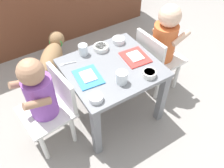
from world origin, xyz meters
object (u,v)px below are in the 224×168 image
food_tray_right (135,57)px  seated_child_left (42,95)px  water_cup_right (122,78)px  veggie_bowl_far (96,98)px  veggie_bowl_near (119,40)px  spoon_by_left_tray (66,64)px  food_tray_left (88,77)px  seated_child_right (163,41)px  dog (53,56)px  dining_table (112,76)px  cereal_bowl_right_side (149,74)px  water_cup_left (83,50)px  cereal_bowl_left_side (101,47)px

food_tray_right → seated_child_left: bearing=177.8°
water_cup_right → veggie_bowl_far: (-0.19, -0.04, -0.02)m
veggie_bowl_near → spoon_by_left_tray: veggie_bowl_near is taller
food_tray_left → food_tray_right: 0.33m
seated_child_right → dog: 0.86m
dining_table → food_tray_left: size_ratio=2.95×
dog → food_tray_right: 0.73m
food_tray_left → cereal_bowl_right_side: bearing=-30.0°
spoon_by_left_tray → veggie_bowl_far: bearing=-88.0°
water_cup_left → food_tray_left: bearing=-110.3°
dining_table → water_cup_right: (-0.02, -0.14, 0.11)m
dog → dining_table: bearing=-71.5°
spoon_by_left_tray → dining_table: bearing=-36.5°
dog → food_tray_left: 0.63m
food_tray_left → spoon_by_left_tray: bearing=108.4°
seated_child_right → spoon_by_left_tray: size_ratio=6.96×
veggie_bowl_far → dining_table: bearing=40.2°
veggie_bowl_near → food_tray_right: bearing=-89.8°
dog → cereal_bowl_left_side: size_ratio=4.56×
seated_child_left → water_cup_right: (0.41, -0.16, 0.05)m
dog → spoon_by_left_tray: spoon_by_left_tray is taller
veggie_bowl_far → spoon_by_left_tray: bearing=92.0°
dog → cereal_bowl_right_side: cereal_bowl_right_side is taller
veggie_bowl_near → seated_child_right: bearing=-27.9°
food_tray_left → veggie_bowl_near: veggie_bowl_near is taller
dining_table → seated_child_right: (0.44, 0.04, 0.08)m
water_cup_left → cereal_bowl_right_side: size_ratio=0.86×
seated_child_left → food_tray_left: bearing=-5.0°
food_tray_left → spoon_by_left_tray: 0.18m
dining_table → water_cup_left: 0.24m
water_cup_right → dining_table: bearing=80.0°
food_tray_left → cereal_bowl_right_side: cereal_bowl_right_side is taller
cereal_bowl_left_side → veggie_bowl_near: veggie_bowl_near is taller
food_tray_right → water_cup_right: 0.23m
seated_child_left → cereal_bowl_left_side: (0.46, 0.16, 0.03)m
food_tray_left → veggie_bowl_near: (0.33, 0.19, 0.01)m
food_tray_right → water_cup_left: (-0.26, 0.21, 0.02)m
seated_child_left → veggie_bowl_far: 0.30m
food_tray_left → water_cup_right: bearing=-42.8°
seated_child_right → cereal_bowl_left_side: size_ratio=7.25×
cereal_bowl_right_side → veggie_bowl_far: bearing=179.3°
seated_child_left → cereal_bowl_right_side: size_ratio=8.44×
dog → spoon_by_left_tray: bearing=-94.4°
dog → spoon_by_left_tray: (-0.03, -0.41, 0.24)m
veggie_bowl_near → cereal_bowl_right_side: same height
seated_child_left → veggie_bowl_far: bearing=-41.0°
water_cup_left → seated_child_left: bearing=-152.2°
food_tray_right → cereal_bowl_left_side: bearing=126.9°
food_tray_left → spoon_by_left_tray: (-0.06, 0.17, -0.00)m
food_tray_left → cereal_bowl_left_side: cereal_bowl_left_side is taller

